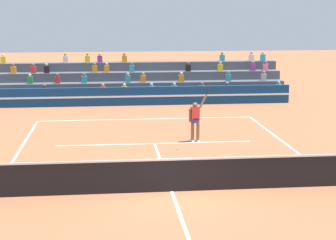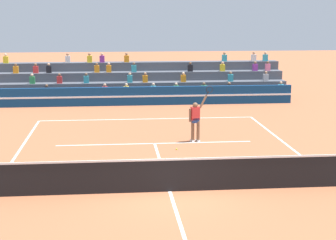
% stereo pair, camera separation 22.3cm
% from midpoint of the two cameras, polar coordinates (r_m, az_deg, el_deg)
% --- Properties ---
extents(ground_plane, '(120.00, 120.00, 0.00)m').
position_cam_midpoint_polar(ground_plane, '(17.57, 0.55, -7.28)').
color(ground_plane, '#AD603D').
extents(court_lines, '(11.10, 23.90, 0.01)m').
position_cam_midpoint_polar(court_lines, '(17.57, 0.55, -7.27)').
color(court_lines, white).
rests_on(court_lines, ground).
extents(tennis_net, '(12.00, 0.10, 1.10)m').
position_cam_midpoint_polar(tennis_net, '(17.41, 0.55, -5.58)').
color(tennis_net, black).
rests_on(tennis_net, ground).
extents(sponsor_banner_wall, '(18.00, 0.26, 1.10)m').
position_cam_midpoint_polar(sponsor_banner_wall, '(33.24, -2.43, 2.45)').
color(sponsor_banner_wall, navy).
rests_on(sponsor_banner_wall, ground).
extents(bleacher_stand, '(18.57, 3.80, 2.83)m').
position_cam_midpoint_polar(bleacher_stand, '(36.33, -2.70, 3.64)').
color(bleacher_stand, '#4C515B').
rests_on(bleacher_stand, ground).
extents(tennis_player, '(1.11, 0.40, 2.44)m').
position_cam_midpoint_polar(tennis_player, '(23.85, 3.10, 0.07)').
color(tennis_player, brown).
rests_on(tennis_player, ground).
extents(tennis_ball, '(0.07, 0.07, 0.07)m').
position_cam_midpoint_polar(tennis_ball, '(22.64, 1.16, -2.98)').
color(tennis_ball, '#C6DB33').
rests_on(tennis_ball, ground).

